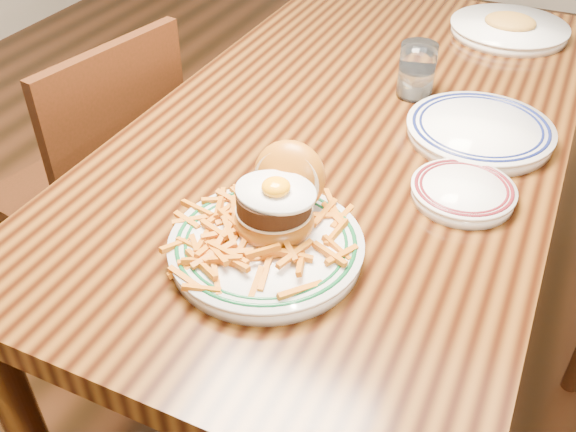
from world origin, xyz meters
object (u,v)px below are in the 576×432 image
at_px(table, 356,150).
at_px(main_plate, 270,229).
at_px(chair_left, 102,184).
at_px(side_plate, 463,191).

relative_size(table, main_plate, 4.98).
height_order(table, chair_left, chair_left).
distance_m(chair_left, main_plate, 0.80).
bearing_deg(side_plate, main_plate, -122.34).
height_order(table, main_plate, main_plate).
distance_m(chair_left, side_plate, 0.95).
bearing_deg(main_plate, chair_left, 147.44).
xyz_separation_m(main_plate, side_plate, (0.25, 0.26, -0.02)).
bearing_deg(table, side_plate, -37.44).
bearing_deg(chair_left, main_plate, -16.43).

